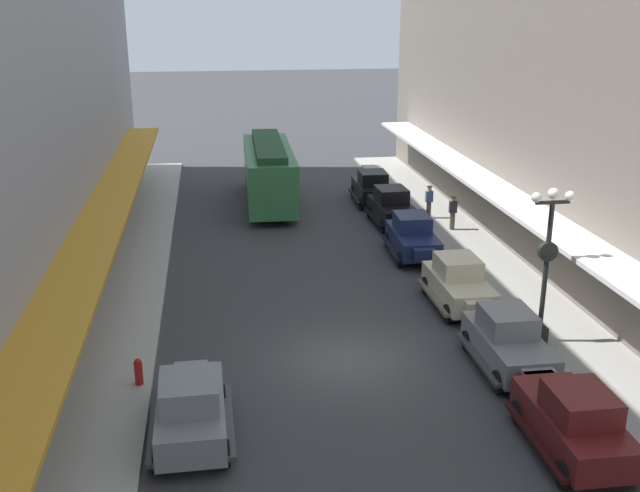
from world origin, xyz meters
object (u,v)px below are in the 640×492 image
Objects in this scene: parked_car_0 at (413,236)px; parked_car_3 at (392,206)px; streetcar at (269,170)px; parked_car_4 at (574,419)px; parked_car_1 at (459,282)px; lamp_post_with_clock at (547,259)px; pedestrian_0 at (429,202)px; parked_car_2 at (372,187)px; pedestrian_1 at (453,212)px; parked_car_5 at (509,340)px; parked_car_6 at (191,406)px; fire_hydrant at (139,371)px.

parked_car_0 is 1.00× the size of parked_car_3.
streetcar is at bearing 119.73° from parked_car_0.
parked_car_3 is 1.00× the size of parked_car_4.
lamp_post_with_clock is (1.59, -3.53, 2.04)m from parked_car_1.
pedestrian_0 is (2.26, 5.22, 0.07)m from parked_car_0.
parked_car_2 is at bearing -6.32° from streetcar.
parked_car_3 is at bearing 145.66° from pedestrian_1.
parked_car_5 is 16.02m from pedestrian_0.
streetcar reaches higher than parked_car_2.
parked_car_4 and parked_car_6 have the same top height.
lamp_post_with_clock is at bearing 40.18° from parked_car_5.
parked_car_5 is (0.12, -10.65, 0.00)m from parked_car_0.
parked_car_5 is 9.85m from parked_car_6.
parked_car_4 is (-0.12, -24.19, 0.00)m from parked_car_2.
parked_car_1 is 1.00× the size of parked_car_6.
parked_car_5 is 0.83× the size of lamp_post_with_clock.
parked_car_5 is 21.11m from streetcar.
parked_car_2 is 24.19m from parked_car_4.
parked_car_1 is 0.44× the size of streetcar.
parked_car_1 is 12.14m from parked_car_6.
parked_car_2 reaches higher than fire_hydrant.
parked_car_4 is 1.00× the size of parked_car_6.
parked_car_6 reaches higher than pedestrian_0.
streetcar is (-5.52, 9.66, 0.96)m from parked_car_0.
streetcar is at bearing 80.33° from parked_car_6.
pedestrian_1 is at bearing 85.13° from lamp_post_with_clock.
parked_car_0 is at bearing 90.01° from parked_car_4.
pedestrian_0 is at bearing 9.96° from parked_car_3.
parked_car_0 and parked_car_2 have the same top height.
parked_car_6 reaches higher than pedestrian_1.
streetcar is 11.79× the size of fire_hydrant.
parked_car_0 is 0.45× the size of streetcar.
fire_hydrant is (-1.56, 2.86, -0.38)m from parked_car_6.
pedestrian_0 is at bearing -60.74° from parked_car_2.
parked_car_3 is at bearing -170.04° from pedestrian_0.
parked_car_2 is 2.58× the size of pedestrian_0.
fire_hydrant is (-11.16, -4.57, -0.38)m from parked_car_1.
lamp_post_with_clock is 6.29× the size of fire_hydrant.
streetcar reaches higher than parked_car_1.
parked_car_5 is 11.10m from fire_hydrant.
parked_car_0 and parked_car_3 have the same top height.
streetcar reaches higher than parked_car_5.
pedestrian_1 is (8.35, -6.55, -0.89)m from streetcar.
pedestrian_0 is at bearing 66.55° from parked_car_0.
parked_car_4 is (-0.19, -9.44, 0.00)m from parked_car_1.
parked_car_4 is 12.01m from fire_hydrant.
lamp_post_with_clock is (1.78, 5.90, 2.04)m from parked_car_4.
parked_car_5 and parked_car_6 have the same top height.
parked_car_6 is at bearing -99.67° from streetcar.
parked_car_5 is 2.55× the size of pedestrian_0.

